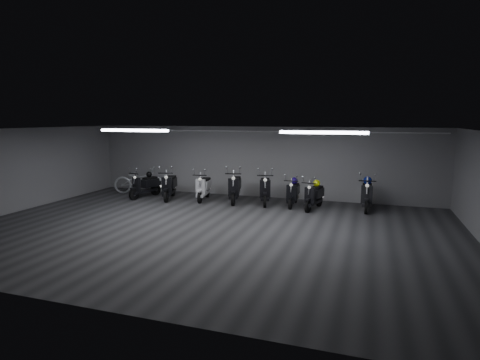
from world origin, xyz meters
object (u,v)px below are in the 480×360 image
(scooter_2, at_px, (203,183))
(scooter_7, at_px, (293,189))
(bicycle, at_px, (139,177))
(helmet_2, at_px, (317,183))
(helmet_0, at_px, (294,181))
(helmet_1, at_px, (149,174))
(scooter_3, at_px, (235,183))
(scooter_8, at_px, (314,192))
(scooter_1, at_px, (169,182))
(scooter_0, at_px, (145,182))
(scooter_9, at_px, (367,190))
(helmet_3, at_px, (368,180))
(scooter_5, at_px, (265,185))

(scooter_2, relative_size, scooter_7, 1.06)
(scooter_2, height_order, scooter_7, scooter_2)
(bicycle, height_order, helmet_2, bicycle)
(helmet_0, distance_m, helmet_1, 5.82)
(scooter_3, bearing_deg, scooter_7, -13.31)
(scooter_8, xyz_separation_m, helmet_0, (-0.79, 0.52, 0.27))
(scooter_8, relative_size, helmet_1, 7.15)
(helmet_1, bearing_deg, scooter_1, -11.76)
(scooter_1, bearing_deg, scooter_0, 164.43)
(scooter_7, bearing_deg, scooter_1, -178.16)
(scooter_7, distance_m, helmet_1, 5.82)
(scooter_3, bearing_deg, scooter_9, -11.12)
(scooter_8, height_order, helmet_3, scooter_8)
(helmet_3, bearing_deg, helmet_1, -176.23)
(scooter_1, bearing_deg, helmet_2, -13.89)
(scooter_9, bearing_deg, scooter_5, -178.01)
(scooter_0, distance_m, scooter_2, 2.43)
(helmet_0, xyz_separation_m, helmet_1, (-5.81, -0.33, 0.01))
(helmet_2, bearing_deg, helmet_0, 160.52)
(scooter_8, bearing_deg, scooter_7, 171.78)
(scooter_0, xyz_separation_m, scooter_3, (3.68, 0.32, 0.09))
(helmet_3, bearing_deg, scooter_2, -175.11)
(helmet_1, height_order, helmet_2, helmet_1)
(scooter_3, xyz_separation_m, helmet_2, (3.04, -0.06, 0.17))
(scooter_5, bearing_deg, scooter_7, -17.73)
(scooter_0, height_order, helmet_1, scooter_0)
(scooter_1, relative_size, scooter_7, 1.12)
(scooter_2, height_order, helmet_2, scooter_2)
(scooter_0, relative_size, scooter_1, 0.92)
(scooter_5, relative_size, scooter_7, 1.15)
(scooter_1, bearing_deg, helmet_3, -10.46)
(scooter_5, bearing_deg, helmet_3, -8.33)
(scooter_5, distance_m, helmet_0, 1.07)
(scooter_2, bearing_deg, helmet_1, 171.24)
(scooter_8, height_order, bicycle, bicycle)
(scooter_5, xyz_separation_m, scooter_7, (1.05, -0.06, -0.09))
(bicycle, bearing_deg, scooter_0, -153.10)
(scooter_0, height_order, scooter_9, scooter_9)
(scooter_0, relative_size, scooter_9, 0.93)
(scooter_2, distance_m, helmet_0, 3.48)
(scooter_1, xyz_separation_m, helmet_2, (5.63, 0.25, 0.20))
(scooter_7, relative_size, scooter_8, 1.00)
(scooter_0, relative_size, scooter_5, 0.89)
(scooter_8, bearing_deg, helmet_3, 35.38)
(scooter_3, xyz_separation_m, scooter_9, (4.72, 0.20, -0.04))
(scooter_7, distance_m, bicycle, 6.59)
(scooter_1, xyz_separation_m, helmet_0, (4.79, 0.55, 0.20))
(scooter_5, height_order, helmet_0, scooter_5)
(helmet_0, bearing_deg, helmet_3, 4.90)
(scooter_7, bearing_deg, scooter_0, -178.70)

